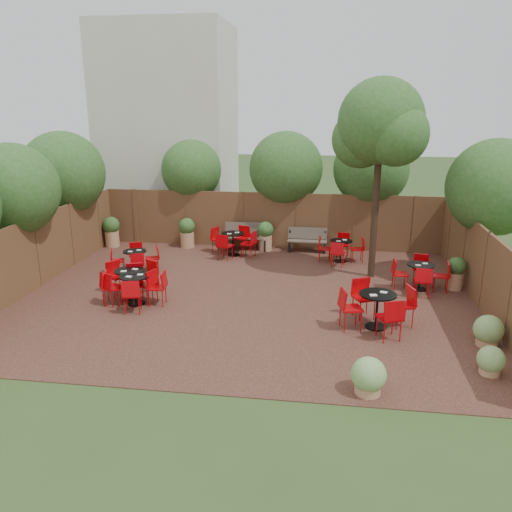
# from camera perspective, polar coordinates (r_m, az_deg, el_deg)

# --- Properties ---
(ground) EXTENTS (80.00, 80.00, 0.00)m
(ground) POSITION_cam_1_polar(r_m,az_deg,el_deg) (14.10, -0.91, -4.45)
(ground) COLOR #354F23
(ground) RESTS_ON ground
(courtyard_paving) EXTENTS (12.00, 10.00, 0.02)m
(courtyard_paving) POSITION_cam_1_polar(r_m,az_deg,el_deg) (14.10, -0.91, -4.41)
(courtyard_paving) COLOR #391C17
(courtyard_paving) RESTS_ON ground
(fence_back) EXTENTS (12.00, 0.08, 2.00)m
(fence_back) POSITION_cam_1_polar(r_m,az_deg,el_deg) (18.57, 1.50, 3.92)
(fence_back) COLOR brown
(fence_back) RESTS_ON ground
(fence_left) EXTENTS (0.08, 10.00, 2.00)m
(fence_left) POSITION_cam_1_polar(r_m,az_deg,el_deg) (15.84, -22.90, 0.39)
(fence_left) COLOR brown
(fence_left) RESTS_ON ground
(fence_right) EXTENTS (0.08, 10.00, 2.00)m
(fence_right) POSITION_cam_1_polar(r_m,az_deg,el_deg) (14.17, 23.81, -1.52)
(fence_right) COLOR brown
(fence_right) RESTS_ON ground
(neighbour_building) EXTENTS (5.00, 4.00, 8.00)m
(neighbour_building) POSITION_cam_1_polar(r_m,az_deg,el_deg) (22.04, -9.52, 13.56)
(neighbour_building) COLOR beige
(neighbour_building) RESTS_ON ground
(overhang_foliage) EXTENTS (15.92, 10.92, 2.73)m
(overhang_foliage) POSITION_cam_1_polar(r_m,az_deg,el_deg) (16.30, -4.85, 8.46)
(overhang_foliage) COLOR #29551B
(overhang_foliage) RESTS_ON ground
(courtyard_tree) EXTENTS (2.61, 2.51, 5.73)m
(courtyard_tree) POSITION_cam_1_polar(r_m,az_deg,el_deg) (15.22, 13.48, 13.49)
(courtyard_tree) COLOR black
(courtyard_tree) RESTS_ON courtyard_paving
(park_bench_left) EXTENTS (1.55, 0.57, 0.94)m
(park_bench_left) POSITION_cam_1_polar(r_m,az_deg,el_deg) (18.43, -1.09, 2.24)
(park_bench_left) COLOR brown
(park_bench_left) RESTS_ON courtyard_paving
(park_bench_right) EXTENTS (1.36, 0.44, 0.84)m
(park_bench_right) POSITION_cam_1_polar(r_m,az_deg,el_deg) (18.22, 5.65, 1.82)
(park_bench_right) COLOR brown
(park_bench_right) RESTS_ON courtyard_paving
(bistro_tables) EXTENTS (9.88, 7.11, 0.96)m
(bistro_tables) POSITION_cam_1_polar(r_m,az_deg,el_deg) (14.64, -0.19, -1.71)
(bistro_tables) COLOR black
(bistro_tables) RESTS_ON courtyard_paving
(planters) EXTENTS (11.85, 3.78, 1.10)m
(planters) POSITION_cam_1_polar(r_m,az_deg,el_deg) (17.84, -3.70, 1.99)
(planters) COLOR tan
(planters) RESTS_ON courtyard_paving
(low_shrubs) EXTENTS (3.29, 2.95, 0.69)m
(low_shrubs) POSITION_cam_1_polar(r_m,az_deg,el_deg) (10.92, 20.11, -10.08)
(low_shrubs) COLOR tan
(low_shrubs) RESTS_ON courtyard_paving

